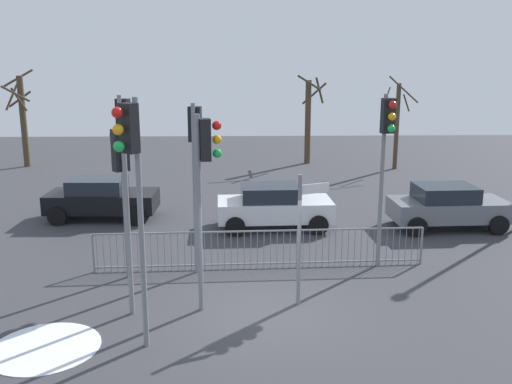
{
  "coord_description": "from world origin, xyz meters",
  "views": [
    {
      "loc": [
        -0.54,
        -11.79,
        5.57
      ],
      "look_at": [
        -0.14,
        2.55,
        2.19
      ],
      "focal_mm": 39.84,
      "sensor_mm": 36.0,
      "label": 1
    }
  ],
  "objects_px": {
    "traffic_light_foreground_right": "(122,177)",
    "car_black_trailing": "(101,198)",
    "traffic_light_rear_right": "(205,169)",
    "traffic_light_foreground_left": "(124,146)",
    "bare_tree_left": "(22,117)",
    "car_white_near": "(273,206)",
    "traffic_light_mid_right": "(195,150)",
    "traffic_light_mid_left": "(132,170)",
    "car_grey_mid": "(447,206)",
    "direction_sign_post": "(302,233)",
    "traffic_light_rear_left": "(386,143)",
    "bare_tree_right": "(309,118)",
    "bare_tree_centre": "(397,123)"
  },
  "relations": [
    {
      "from": "traffic_light_mid_left",
      "to": "car_grey_mid",
      "type": "relative_size",
      "value": 1.27
    },
    {
      "from": "car_black_trailing",
      "to": "bare_tree_centre",
      "type": "xyz_separation_m",
      "value": [
        12.95,
        9.08,
        1.6
      ]
    },
    {
      "from": "direction_sign_post",
      "to": "car_white_near",
      "type": "relative_size",
      "value": 0.8
    },
    {
      "from": "car_grey_mid",
      "to": "car_black_trailing",
      "type": "relative_size",
      "value": 1.01
    },
    {
      "from": "traffic_light_foreground_right",
      "to": "car_white_near",
      "type": "height_order",
      "value": "traffic_light_foreground_right"
    },
    {
      "from": "traffic_light_foreground_left",
      "to": "traffic_light_foreground_right",
      "type": "relative_size",
      "value": 1.11
    },
    {
      "from": "direction_sign_post",
      "to": "car_white_near",
      "type": "bearing_deg",
      "value": 69.75
    },
    {
      "from": "bare_tree_left",
      "to": "direction_sign_post",
      "type": "bearing_deg",
      "value": -54.34
    },
    {
      "from": "traffic_light_mid_right",
      "to": "traffic_light_foreground_left",
      "type": "xyz_separation_m",
      "value": [
        -1.75,
        -0.29,
        0.16
      ]
    },
    {
      "from": "traffic_light_mid_left",
      "to": "car_grey_mid",
      "type": "xyz_separation_m",
      "value": [
        8.9,
        7.94,
        -2.82
      ]
    },
    {
      "from": "bare_tree_left",
      "to": "traffic_light_foreground_right",
      "type": "bearing_deg",
      "value": -63.95
    },
    {
      "from": "traffic_light_mid_right",
      "to": "traffic_light_foreground_right",
      "type": "height_order",
      "value": "traffic_light_mid_right"
    },
    {
      "from": "bare_tree_right",
      "to": "traffic_light_rear_left",
      "type": "bearing_deg",
      "value": -89.62
    },
    {
      "from": "traffic_light_mid_left",
      "to": "traffic_light_foreground_right",
      "type": "distance_m",
      "value": 1.85
    },
    {
      "from": "traffic_light_mid_left",
      "to": "direction_sign_post",
      "type": "distance_m",
      "value": 4.32
    },
    {
      "from": "bare_tree_right",
      "to": "car_grey_mid",
      "type": "bearing_deg",
      "value": -75.28
    },
    {
      "from": "traffic_light_mid_left",
      "to": "bare_tree_right",
      "type": "height_order",
      "value": "traffic_light_mid_left"
    },
    {
      "from": "traffic_light_mid_left",
      "to": "bare_tree_right",
      "type": "bearing_deg",
      "value": -66.31
    },
    {
      "from": "traffic_light_rear_left",
      "to": "car_grey_mid",
      "type": "bearing_deg",
      "value": -140.91
    },
    {
      "from": "traffic_light_rear_left",
      "to": "bare_tree_left",
      "type": "relative_size",
      "value": 0.93
    },
    {
      "from": "traffic_light_foreground_left",
      "to": "traffic_light_mid_right",
      "type": "bearing_deg",
      "value": 26.05
    },
    {
      "from": "traffic_light_foreground_left",
      "to": "bare_tree_left",
      "type": "height_order",
      "value": "bare_tree_left"
    },
    {
      "from": "traffic_light_mid_left",
      "to": "traffic_light_foreground_right",
      "type": "xyz_separation_m",
      "value": [
        -0.56,
        1.7,
        -0.48
      ]
    },
    {
      "from": "traffic_light_foreground_left",
      "to": "car_white_near",
      "type": "height_order",
      "value": "traffic_light_foreground_left"
    },
    {
      "from": "bare_tree_centre",
      "to": "bare_tree_left",
      "type": "bearing_deg",
      "value": 176.35
    },
    {
      "from": "bare_tree_left",
      "to": "traffic_light_mid_left",
      "type": "bearing_deg",
      "value": -64.59
    },
    {
      "from": "traffic_light_foreground_right",
      "to": "car_black_trailing",
      "type": "height_order",
      "value": "traffic_light_foreground_right"
    },
    {
      "from": "traffic_light_rear_right",
      "to": "car_black_trailing",
      "type": "height_order",
      "value": "traffic_light_rear_right"
    },
    {
      "from": "traffic_light_rear_left",
      "to": "car_black_trailing",
      "type": "distance_m",
      "value": 10.47
    },
    {
      "from": "direction_sign_post",
      "to": "car_black_trailing",
      "type": "height_order",
      "value": "direction_sign_post"
    },
    {
      "from": "traffic_light_rear_right",
      "to": "car_grey_mid",
      "type": "bearing_deg",
      "value": 119.62
    },
    {
      "from": "bare_tree_left",
      "to": "car_black_trailing",
      "type": "bearing_deg",
      "value": -58.14
    },
    {
      "from": "traffic_light_mid_right",
      "to": "traffic_light_foreground_left",
      "type": "relative_size",
      "value": 0.95
    },
    {
      "from": "traffic_light_mid_right",
      "to": "car_white_near",
      "type": "relative_size",
      "value": 1.16
    },
    {
      "from": "traffic_light_rear_right",
      "to": "bare_tree_left",
      "type": "bearing_deg",
      "value": -158.6
    },
    {
      "from": "traffic_light_rear_right",
      "to": "traffic_light_foreground_right",
      "type": "height_order",
      "value": "traffic_light_rear_right"
    },
    {
      "from": "bare_tree_right",
      "to": "car_black_trailing",
      "type": "bearing_deg",
      "value": -128.54
    },
    {
      "from": "car_grey_mid",
      "to": "car_white_near",
      "type": "bearing_deg",
      "value": 175.7
    },
    {
      "from": "car_white_near",
      "to": "direction_sign_post",
      "type": "bearing_deg",
      "value": -89.52
    },
    {
      "from": "traffic_light_foreground_left",
      "to": "car_grey_mid",
      "type": "bearing_deg",
      "value": 38.7
    },
    {
      "from": "traffic_light_rear_right",
      "to": "traffic_light_foreground_left",
      "type": "height_order",
      "value": "traffic_light_foreground_left"
    },
    {
      "from": "traffic_light_mid_right",
      "to": "traffic_light_foreground_right",
      "type": "xyz_separation_m",
      "value": [
        -1.38,
        -2.53,
        -0.19
      ]
    },
    {
      "from": "traffic_light_mid_left",
      "to": "bare_tree_right",
      "type": "distance_m",
      "value": 21.06
    },
    {
      "from": "traffic_light_rear_left",
      "to": "bare_tree_right",
      "type": "bearing_deg",
      "value": -99.74
    },
    {
      "from": "traffic_light_rear_left",
      "to": "car_black_trailing",
      "type": "height_order",
      "value": "traffic_light_rear_left"
    },
    {
      "from": "traffic_light_foreground_right",
      "to": "car_black_trailing",
      "type": "distance_m",
      "value": 8.42
    },
    {
      "from": "bare_tree_left",
      "to": "traffic_light_rear_left",
      "type": "bearing_deg",
      "value": -45.53
    },
    {
      "from": "traffic_light_foreground_right",
      "to": "car_grey_mid",
      "type": "height_order",
      "value": "traffic_light_foreground_right"
    },
    {
      "from": "traffic_light_rear_right",
      "to": "traffic_light_foreground_left",
      "type": "relative_size",
      "value": 0.94
    },
    {
      "from": "traffic_light_mid_left",
      "to": "traffic_light_foreground_right",
      "type": "height_order",
      "value": "traffic_light_mid_left"
    }
  ]
}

